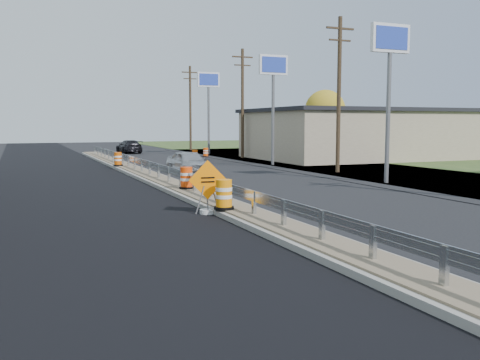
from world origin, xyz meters
name	(u,v)px	position (x,y,z in m)	size (l,w,h in m)	color
ground	(211,203)	(0.00, 0.00, 0.00)	(140.00, 140.00, 0.00)	black
milled_overlay	(66,182)	(-4.40, 10.00, 0.01)	(7.20, 120.00, 0.01)	black
median	(159,180)	(0.00, 8.00, 0.11)	(1.60, 55.00, 0.23)	gray
guardrail	(154,167)	(0.00, 9.00, 0.73)	(0.10, 46.15, 0.72)	silver
retail_building_near	(361,133)	(20.99, 20.00, 2.16)	(18.50, 12.50, 4.27)	tan
pylon_sign_south	(390,53)	(10.50, 3.00, 6.48)	(2.20, 0.30, 7.90)	slate
pylon_sign_mid	(273,75)	(10.50, 16.00, 6.48)	(2.20, 0.30, 7.90)	slate
pylon_sign_north	(208,87)	(10.50, 30.00, 6.48)	(2.20, 0.30, 7.90)	slate
utility_pole_smid	(339,92)	(11.50, 9.00, 4.93)	(1.90, 0.26, 9.40)	#473523
utility_pole_nmid	(242,101)	(11.50, 24.00, 4.93)	(1.90, 0.26, 9.40)	#473523
utility_pole_north	(190,106)	(11.50, 39.00, 4.93)	(1.90, 0.26, 9.40)	#473523
tree_far_yellow	(325,110)	(26.00, 34.00, 4.54)	(4.62, 4.62, 6.86)	#473523
caution_sign	(208,200)	(-0.90, -2.24, 0.46)	(1.31, 0.55, 1.81)	white
barrel_median_near	(224,195)	(-0.55, -2.82, 0.70)	(0.66, 0.66, 0.97)	black
barrel_median_mid	(186,178)	(-0.05, 2.96, 0.68)	(0.64, 0.64, 0.93)	black
barrel_median_far	(118,159)	(-0.55, 16.72, 0.66)	(0.61, 0.61, 0.90)	black
barrel_shoulder_mid	(195,155)	(7.00, 23.56, 0.40)	(0.58, 0.58, 0.84)	black
barrel_shoulder_far	(206,152)	(9.20, 27.18, 0.39)	(0.56, 0.56, 0.82)	black
car_silver	(189,162)	(2.74, 11.59, 0.71)	(1.67, 4.15, 1.41)	#B9BABE
car_dark_far	(129,147)	(3.95, 35.97, 0.67)	(1.87, 4.59, 1.33)	black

